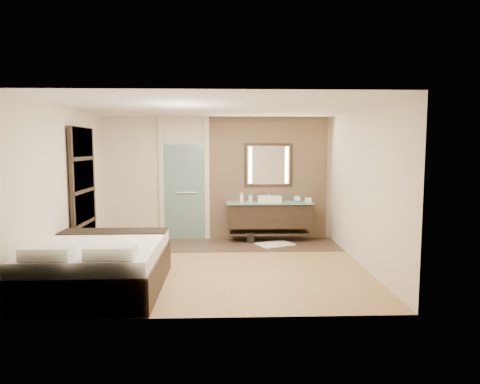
{
  "coord_description": "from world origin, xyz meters",
  "views": [
    {
      "loc": [
        0.15,
        -7.21,
        2.04
      ],
      "look_at": [
        0.42,
        0.6,
        1.22
      ],
      "focal_mm": 32.0,
      "sensor_mm": 36.0,
      "label": 1
    }
  ],
  "objects_px": {
    "vanity": "(269,215)",
    "waste_bin": "(251,238)",
    "mirror_unit": "(268,165)",
    "bed": "(100,266)"
  },
  "relations": [
    {
      "from": "vanity",
      "to": "bed",
      "type": "height_order",
      "value": "vanity"
    },
    {
      "from": "mirror_unit",
      "to": "waste_bin",
      "type": "distance_m",
      "value": 1.64
    },
    {
      "from": "waste_bin",
      "to": "bed",
      "type": "bearing_deg",
      "value": -128.72
    },
    {
      "from": "vanity",
      "to": "mirror_unit",
      "type": "bearing_deg",
      "value": 90.0
    },
    {
      "from": "vanity",
      "to": "waste_bin",
      "type": "distance_m",
      "value": 0.64
    },
    {
      "from": "mirror_unit",
      "to": "bed",
      "type": "relative_size",
      "value": 0.48
    },
    {
      "from": "waste_bin",
      "to": "mirror_unit",
      "type": "bearing_deg",
      "value": 44.06
    },
    {
      "from": "mirror_unit",
      "to": "waste_bin",
      "type": "height_order",
      "value": "mirror_unit"
    },
    {
      "from": "vanity",
      "to": "mirror_unit",
      "type": "height_order",
      "value": "mirror_unit"
    },
    {
      "from": "mirror_unit",
      "to": "waste_bin",
      "type": "xyz_separation_m",
      "value": [
        -0.41,
        -0.4,
        -1.54
      ]
    }
  ]
}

